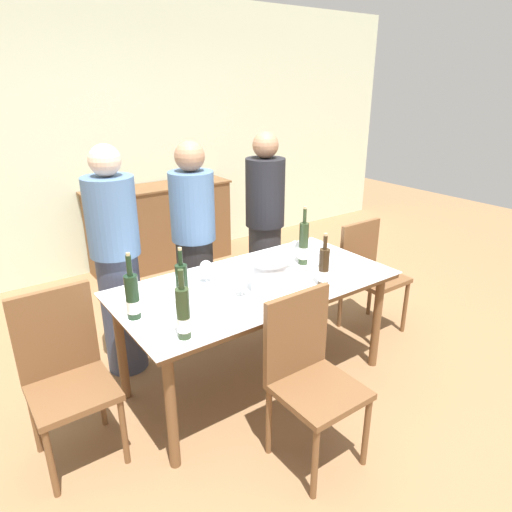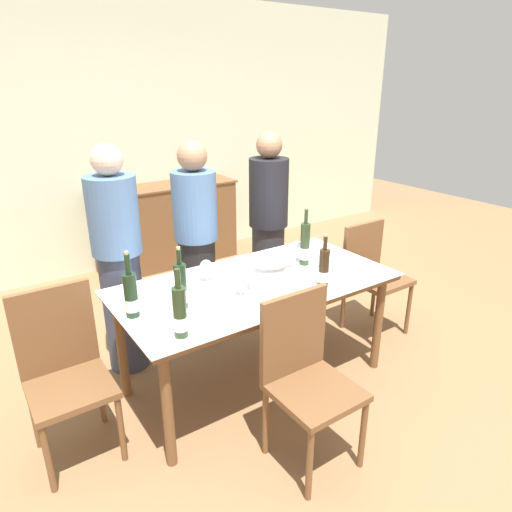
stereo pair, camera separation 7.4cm
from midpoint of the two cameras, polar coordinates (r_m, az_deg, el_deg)
ground_plane at (r=3.32m, az=-0.66°, el=-15.15°), size 12.00×12.00×0.00m
back_wall at (r=5.11m, az=-18.73°, el=13.77°), size 8.00×0.10×2.80m
sideboard_cabinet at (r=5.17m, az=-12.17°, el=3.69°), size 1.59×0.46×0.90m
dining_table at (r=2.97m, az=-0.72°, el=-4.54°), size 1.80×0.90×0.75m
ice_bucket at (r=2.78m, az=0.88°, el=-2.37°), size 0.24×0.24×0.20m
wine_bottle_0 at (r=2.87m, az=7.74°, el=-1.50°), size 0.07×0.07×0.35m
wine_bottle_1 at (r=2.59m, az=-10.01°, el=-4.00°), size 0.07×0.07×0.37m
wine_bottle_2 at (r=2.31m, az=-9.99°, el=-7.19°), size 0.07×0.07×0.37m
wine_bottle_3 at (r=2.56m, az=-15.99°, el=-4.97°), size 0.08×0.08×0.38m
wine_bottle_4 at (r=3.19m, az=5.31°, el=1.41°), size 0.07×0.07×0.42m
wine_glass_0 at (r=2.70m, az=-2.55°, el=-3.23°), size 0.07×0.07×0.14m
wine_glass_1 at (r=3.12m, az=3.67°, el=0.19°), size 0.08×0.08×0.14m
wine_glass_2 at (r=3.29m, az=4.28°, el=1.22°), size 0.07×0.07×0.14m
wine_glass_3 at (r=2.91m, az=-7.00°, el=-1.40°), size 0.08×0.08×0.15m
wine_glass_4 at (r=3.14m, az=7.74°, el=0.10°), size 0.07×0.07×0.14m
chair_near_front at (r=2.50m, az=5.67°, el=-13.83°), size 0.42×0.42×0.94m
chair_left_end at (r=2.71m, az=-23.53°, el=-12.66°), size 0.42×0.42×0.95m
chair_right_end at (r=3.83m, az=13.30°, el=-1.51°), size 0.42×0.42×0.89m
person_host at (r=3.22m, az=-17.60°, el=-1.08°), size 0.33×0.33×1.60m
person_guest_left at (r=3.50m, az=-8.33°, el=1.27°), size 0.33×0.33×1.57m
person_guest_right at (r=3.92m, az=0.58°, el=3.78°), size 0.33×0.33×1.58m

